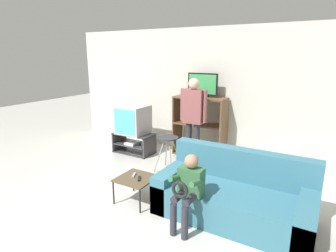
# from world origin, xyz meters

# --- Properties ---
(ground_plane) EXTENTS (18.00, 18.00, 0.00)m
(ground_plane) POSITION_xyz_m (0.00, 0.00, 0.00)
(ground_plane) COLOR beige
(wall_back) EXTENTS (6.40, 0.06, 2.60)m
(wall_back) POSITION_xyz_m (0.00, 3.29, 1.30)
(wall_back) COLOR beige
(wall_back) RESTS_ON ground_plane
(tv_stand) EXTENTS (0.85, 0.47, 0.43)m
(tv_stand) POSITION_xyz_m (-1.14, 2.45, 0.21)
(tv_stand) COLOR #38383D
(tv_stand) RESTS_ON ground_plane
(television_main) EXTENTS (0.60, 0.57, 0.59)m
(television_main) POSITION_xyz_m (-1.16, 2.47, 0.73)
(television_main) COLOR #B2B2B7
(television_main) RESTS_ON tv_stand
(media_shelf) EXTENTS (1.07, 0.43, 1.24)m
(media_shelf) POSITION_xyz_m (0.14, 3.01, 0.63)
(media_shelf) COLOR brown
(media_shelf) RESTS_ON ground_plane
(television_flat) EXTENTS (0.63, 0.20, 0.47)m
(television_flat) POSITION_xyz_m (0.17, 3.03, 1.46)
(television_flat) COLOR black
(television_flat) RESTS_ON media_shelf
(folding_stool) EXTENTS (0.40, 0.42, 0.65)m
(folding_stool) POSITION_xyz_m (-0.00, 1.98, 0.52)
(folding_stool) COLOR #99999E
(folding_stool) RESTS_ON ground_plane
(snack_table) EXTENTS (0.51, 0.51, 0.36)m
(snack_table) POSITION_xyz_m (0.16, 0.81, 0.33)
(snack_table) COLOR brown
(snack_table) RESTS_ON ground_plane
(remote_control_black) EXTENTS (0.11, 0.14, 0.02)m
(remote_control_black) POSITION_xyz_m (0.22, 0.79, 0.37)
(remote_control_black) COLOR black
(remote_control_black) RESTS_ON snack_table
(remote_control_white) EXTENTS (0.09, 0.15, 0.02)m
(remote_control_white) POSITION_xyz_m (0.09, 0.85, 0.37)
(remote_control_white) COLOR gray
(remote_control_white) RESTS_ON snack_table
(couch) EXTENTS (1.95, 0.91, 0.83)m
(couch) POSITION_xyz_m (1.48, 1.15, 0.28)
(couch) COLOR teal
(couch) RESTS_ON ground_plane
(person_standing_adult) EXTENTS (0.53, 0.20, 1.65)m
(person_standing_adult) POSITION_xyz_m (0.24, 2.47, 1.01)
(person_standing_adult) COLOR #2D2D33
(person_standing_adult) RESTS_ON ground_plane
(person_seated_child) EXTENTS (0.33, 0.43, 0.92)m
(person_seated_child) POSITION_xyz_m (1.07, 0.61, 0.55)
(person_seated_child) COLOR #2D2D38
(person_seated_child) RESTS_ON ground_plane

